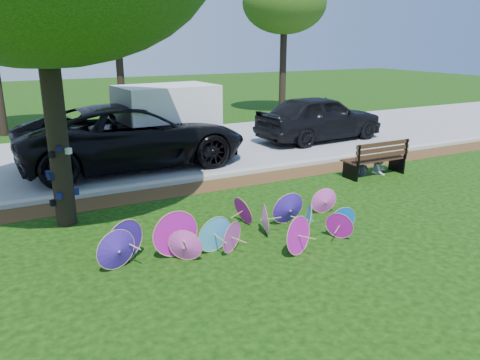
% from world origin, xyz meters
% --- Properties ---
extents(ground, '(90.00, 90.00, 0.00)m').
position_xyz_m(ground, '(0.00, 0.00, 0.00)').
color(ground, black).
rests_on(ground, ground).
extents(mulch_strip, '(90.00, 1.00, 0.01)m').
position_xyz_m(mulch_strip, '(0.00, 4.50, 0.01)').
color(mulch_strip, '#472D16').
rests_on(mulch_strip, ground).
extents(curb, '(90.00, 0.30, 0.12)m').
position_xyz_m(curb, '(0.00, 5.20, 0.06)').
color(curb, '#B7B5AD').
rests_on(curb, ground).
extents(street, '(90.00, 8.00, 0.01)m').
position_xyz_m(street, '(0.00, 9.35, 0.01)').
color(street, gray).
rests_on(street, ground).
extents(parasol_pile, '(5.72, 2.37, 0.93)m').
position_xyz_m(parasol_pile, '(-0.32, 0.66, 0.38)').
color(parasol_pile, '#EA4AC9').
rests_on(parasol_pile, ground).
extents(black_van, '(7.24, 3.37, 2.01)m').
position_xyz_m(black_van, '(-0.42, 7.65, 1.00)').
color(black_van, black).
rests_on(black_van, ground).
extents(dark_pickup, '(5.54, 2.50, 1.85)m').
position_xyz_m(dark_pickup, '(7.35, 8.25, 0.92)').
color(dark_pickup, black).
rests_on(dark_pickup, ground).
extents(cargo_trailer, '(3.33, 2.29, 2.81)m').
position_xyz_m(cargo_trailer, '(0.85, 8.04, 1.41)').
color(cargo_trailer, white).
rests_on(cargo_trailer, ground).
extents(park_bench, '(2.07, 0.79, 1.08)m').
position_xyz_m(park_bench, '(5.71, 3.29, 0.54)').
color(park_bench, black).
rests_on(park_bench, ground).
extents(person_left, '(0.44, 0.36, 1.03)m').
position_xyz_m(person_left, '(5.36, 3.34, 0.51)').
color(person_left, '#313344').
rests_on(person_left, ground).
extents(person_right, '(0.75, 0.67, 1.28)m').
position_xyz_m(person_right, '(6.06, 3.34, 0.64)').
color(person_right, silver).
rests_on(person_right, ground).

